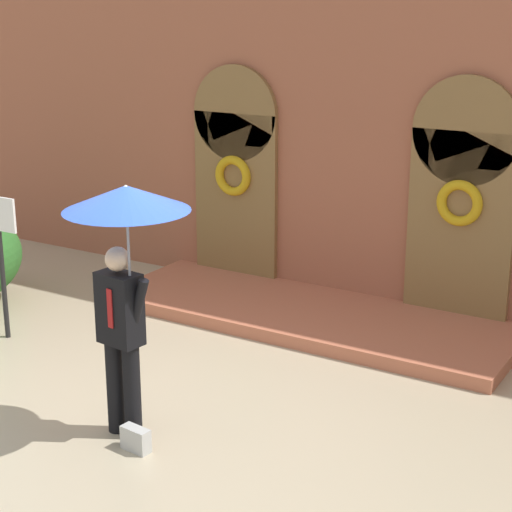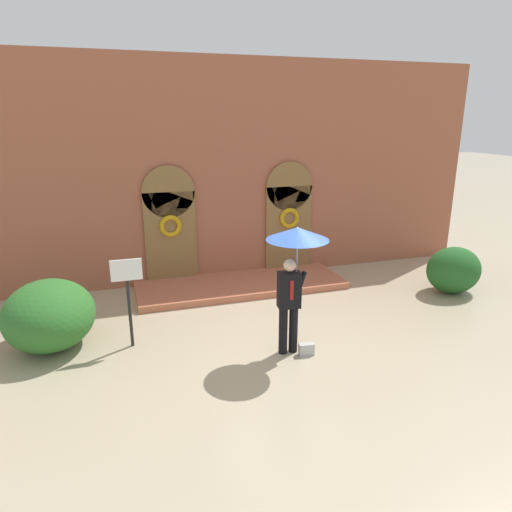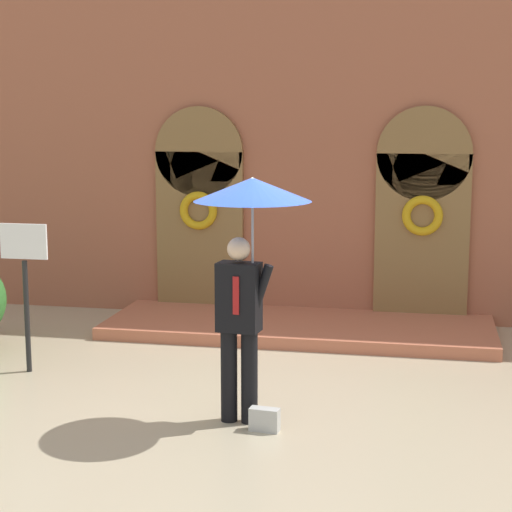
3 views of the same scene
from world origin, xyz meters
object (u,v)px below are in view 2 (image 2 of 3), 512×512
(sign_post, at_px, (128,288))
(shrub_right, at_px, (454,270))
(person_with_umbrella, at_px, (295,253))
(handbag, at_px, (306,349))
(shrub_left, at_px, (49,315))

(sign_post, bearing_deg, shrub_right, 3.69)
(person_with_umbrella, distance_m, handbag, 1.82)
(person_with_umbrella, bearing_deg, shrub_left, 159.96)
(shrub_left, height_order, shrub_right, shrub_left)
(handbag, relative_size, sign_post, 0.16)
(sign_post, bearing_deg, shrub_left, 162.89)
(person_with_umbrella, relative_size, sign_post, 1.37)
(sign_post, height_order, shrub_left, sign_post)
(sign_post, bearing_deg, handbag, -23.53)
(sign_post, xyz_separation_m, shrub_right, (7.70, 0.50, -0.59))
(handbag, distance_m, shrub_left, 4.82)
(person_with_umbrella, distance_m, shrub_right, 5.30)
(handbag, bearing_deg, sign_post, 162.63)
(shrub_left, bearing_deg, handbag, -21.52)
(sign_post, distance_m, shrub_left, 1.59)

